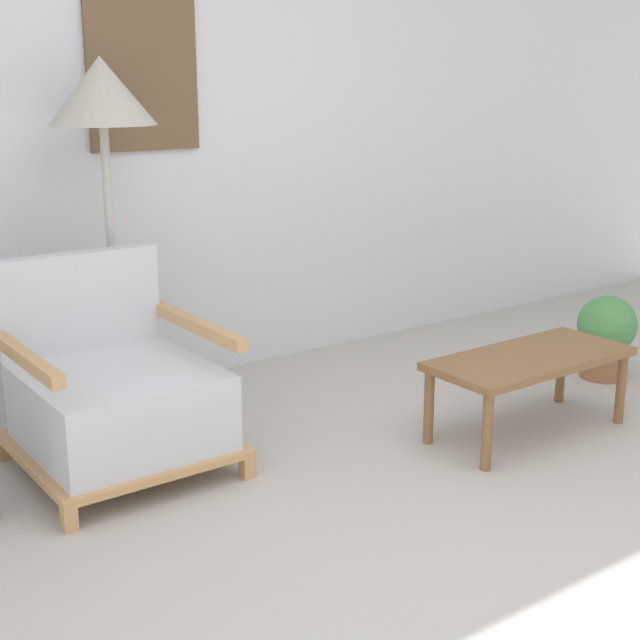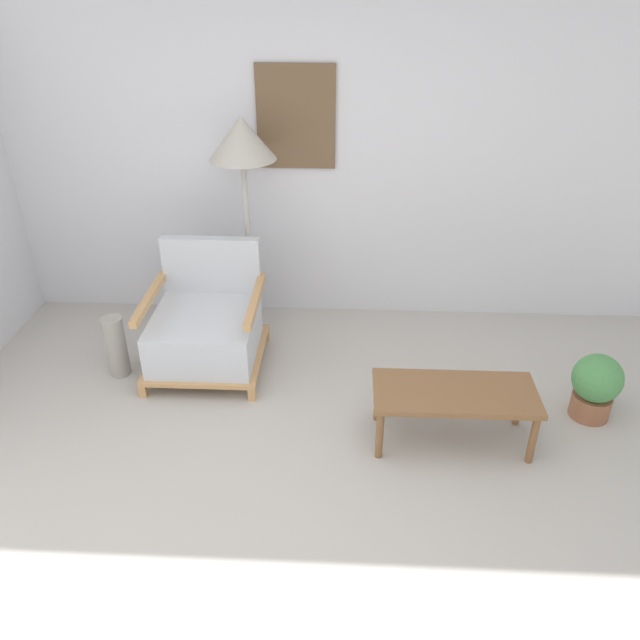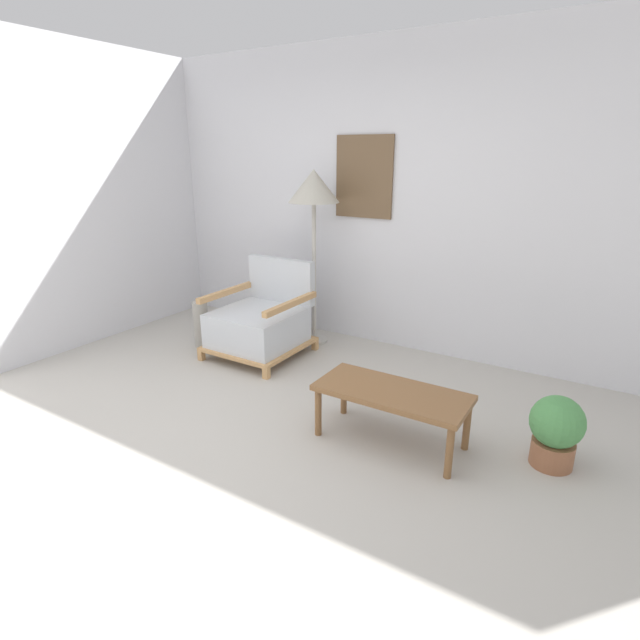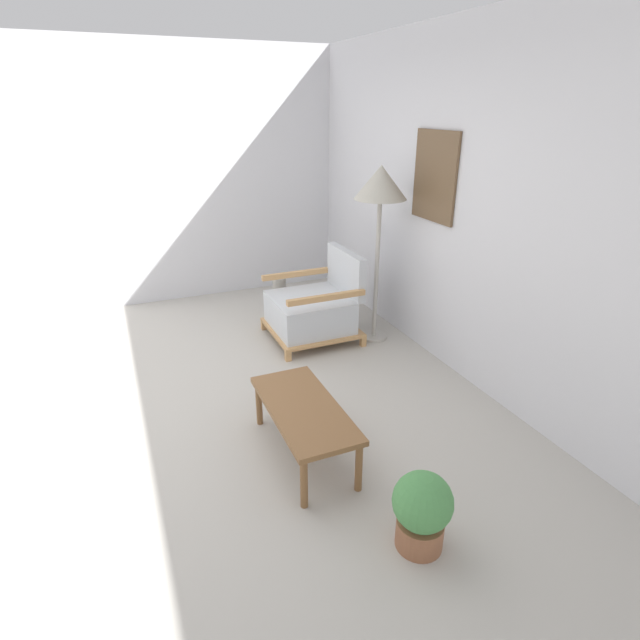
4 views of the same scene
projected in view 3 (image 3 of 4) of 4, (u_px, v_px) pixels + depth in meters
The scene contains 8 objects.
ground_plane at pixel (202, 473), 2.89m from camera, with size 14.00×14.00×0.00m, color #B7B2A8.
wall_back at pixel (390, 201), 4.46m from camera, with size 8.00×0.09×2.70m.
wall_left at pixel (15, 205), 4.08m from camera, with size 0.06×8.00×2.70m.
armchair at pixel (261, 323), 4.50m from camera, with size 0.78×0.80×0.83m.
floor_lamp at pixel (314, 193), 4.45m from camera, with size 0.46×0.46×1.62m.
coffee_table at pixel (392, 397), 3.10m from camera, with size 0.95×0.42×0.36m.
vase at pixel (201, 324), 4.71m from camera, with size 0.14×0.14×0.44m, color #9E998E.
potted_plant at pixel (556, 429), 2.89m from camera, with size 0.31×0.31×0.44m.
Camera 3 is at (1.87, -1.73, 1.76)m, focal length 28.00 mm.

